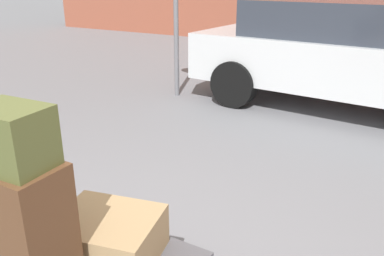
# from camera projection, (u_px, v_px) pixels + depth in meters

# --- Properties ---
(suitcase_brown_front_right) EXTENTS (0.36, 0.26, 0.66)m
(suitcase_brown_front_right) POSITION_uv_depth(u_px,v_px,m) (28.00, 236.00, 1.71)
(suitcase_brown_front_right) COLOR #51331E
(suitcase_brown_front_right) RESTS_ON luggage_cart
(suitcase_tan_rear_right) EXTENTS (0.59, 0.53, 0.23)m
(suitcase_tan_rear_right) POSITION_uv_depth(u_px,v_px,m) (108.00, 237.00, 2.06)
(suitcase_tan_rear_right) COLOR #9E7F56
(suitcase_tan_rear_right) RESTS_ON luggage_cart
(suitcase_charcoal_stacked_top) EXTENTS (0.37, 0.22, 0.57)m
(suitcase_charcoal_stacked_top) POSITION_uv_depth(u_px,v_px,m) (6.00, 209.00, 1.99)
(suitcase_charcoal_stacked_top) COLOR #2D2D33
(suitcase_charcoal_stacked_top) RESTS_ON luggage_cart
(duffel_bag_olive_topmost_pile) EXTENTS (0.32, 0.24, 0.25)m
(duffel_bag_olive_topmost_pile) POSITION_uv_depth(u_px,v_px,m) (11.00, 137.00, 1.55)
(duffel_bag_olive_topmost_pile) COLOR #4C5128
(duffel_bag_olive_topmost_pile) RESTS_ON suitcase_brown_front_right
(parked_car) EXTENTS (4.41, 2.16, 1.42)m
(parked_car) POSITION_uv_depth(u_px,v_px,m) (357.00, 53.00, 5.30)
(parked_car) COLOR silver
(parked_car) RESTS_ON ground_plane
(no_parking_sign) EXTENTS (0.50, 0.07, 2.23)m
(no_parking_sign) POSITION_uv_depth(u_px,v_px,m) (176.00, 0.00, 5.66)
(no_parking_sign) COLOR slate
(no_parking_sign) RESTS_ON ground_plane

